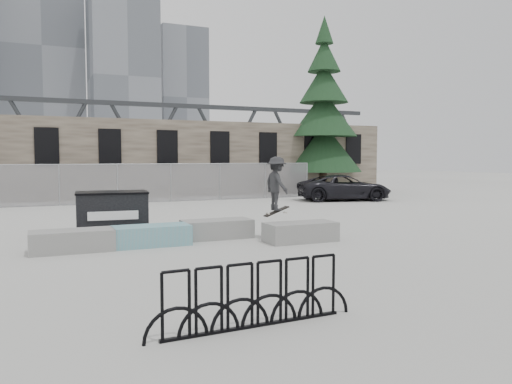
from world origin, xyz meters
TOP-DOWN VIEW (x-y plane):
  - ground at (0.00, 0.00)m, footprint 120.00×120.00m
  - stone_wall at (0.00, 16.24)m, footprint 36.00×2.58m
  - chainlink_fence at (-0.00, 12.50)m, footprint 22.06×0.06m
  - planter_far_left at (-2.99, -0.28)m, footprint 2.00×0.90m
  - planter_center_left at (-1.01, -0.23)m, footprint 2.00×0.90m
  - planter_center_right at (1.00, 0.20)m, footprint 2.00×0.90m
  - planter_offset at (2.93, -1.29)m, footprint 2.00×0.90m
  - dumpster at (-1.74, 1.71)m, footprint 2.14×1.43m
  - bike_rack at (-1.06, -7.20)m, footprint 3.14×0.18m
  - spruce_tree at (13.60, 14.92)m, footprint 5.02×5.02m
  - skyline_towers at (-1.01, 93.81)m, footprint 58.00×28.00m
  - truss_bridge at (10.00, 55.00)m, footprint 70.00×3.00m
  - suv at (11.58, 9.43)m, footprint 5.44×3.55m
  - skateboarder at (2.49, -0.67)m, footprint 0.79×1.04m

SIDE VIEW (x-z plane):
  - ground at x=0.00m, z-range 0.00..0.00m
  - planter_far_left at x=-2.99m, z-range 0.02..0.56m
  - planter_center_left at x=-1.01m, z-range 0.02..0.56m
  - planter_center_right at x=1.00m, z-range 0.02..0.56m
  - planter_offset at x=2.93m, z-range 0.02..0.56m
  - bike_rack at x=-1.06m, z-range -0.01..0.89m
  - dumpster at x=-1.74m, z-range 0.01..1.35m
  - suv at x=11.58m, z-range 0.00..1.39m
  - chainlink_fence at x=0.00m, z-range 0.03..2.05m
  - skateboarder at x=2.49m, z-range 0.75..2.44m
  - stone_wall at x=0.00m, z-range 0.01..4.51m
  - truss_bridge at x=10.00m, z-range -0.77..9.03m
  - spruce_tree at x=13.60m, z-range -0.97..10.53m
  - skyline_towers at x=-1.01m, z-range -3.21..44.79m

